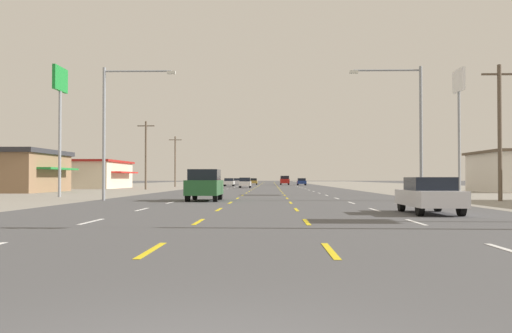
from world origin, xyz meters
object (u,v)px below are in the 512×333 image
(sedan_far_left_midfar, at_px, (229,182))
(pole_sign_left_row_1, at_px, (60,95))
(sedan_inner_left_distant_a, at_px, (253,181))
(sedan_far_right_far, at_px, (302,182))
(suv_inner_left_near, at_px, (205,185))
(suv_inner_right_farther, at_px, (285,180))
(pole_sign_right_row_1, at_px, (459,97))
(sedan_far_right_nearest, at_px, (429,195))
(streetlight_left_row_0, at_px, (113,121))
(streetlight_right_row_0, at_px, (412,121))
(sedan_far_left_farthest, at_px, (237,181))
(hatchback_inner_left_mid, at_px, (245,183))

(sedan_far_left_midfar, xyz_separation_m, pole_sign_left_row_1, (-8.53, -62.62, 7.05))
(sedan_inner_left_distant_a, bearing_deg, sedan_far_right_far, -45.53)
(sedan_inner_left_distant_a, distance_m, pole_sign_left_row_1, 88.18)
(suv_inner_left_near, xyz_separation_m, suv_inner_right_farther, (7.22, 90.15, 0.00))
(sedan_far_right_far, height_order, pole_sign_left_row_1, pole_sign_left_row_1)
(suv_inner_left_near, bearing_deg, pole_sign_right_row_1, 31.08)
(suv_inner_left_near, bearing_deg, sedan_far_right_nearest, -51.79)
(suv_inner_right_farther, height_order, pole_sign_left_row_1, pole_sign_left_row_1)
(streetlight_left_row_0, distance_m, streetlight_right_row_0, 19.19)
(sedan_far_left_midfar, distance_m, streetlight_left_row_0, 69.70)
(pole_sign_left_row_1, relative_size, pole_sign_right_row_1, 0.95)
(sedan_far_left_midfar, relative_size, streetlight_left_row_0, 0.52)
(sedan_far_left_farthest, distance_m, pole_sign_right_row_1, 85.21)
(sedan_far_right_far, distance_m, pole_sign_right_row_1, 72.92)
(pole_sign_left_row_1, bearing_deg, sedan_far_left_midfar, 82.24)
(sedan_far_right_far, bearing_deg, pole_sign_right_row_1, -82.65)
(sedan_far_right_nearest, bearing_deg, sedan_far_left_midfar, 99.50)
(sedan_far_right_nearest, relative_size, streetlight_right_row_0, 0.53)
(sedan_far_right_far, distance_m, sedan_inner_left_distant_a, 14.66)
(sedan_far_right_nearest, bearing_deg, sedan_inner_left_distant_a, 95.44)
(sedan_far_right_nearest, xyz_separation_m, suv_inner_right_farther, (-3.31, 103.53, 0.27))
(pole_sign_right_row_1, bearing_deg, sedan_far_right_far, 97.35)
(sedan_far_left_midfar, xyz_separation_m, suv_inner_right_farther, (10.63, 20.22, 0.27))
(sedan_far_left_farthest, bearing_deg, sedan_far_left_midfar, -90.13)
(sedan_far_left_midfar, distance_m, pole_sign_right_row_1, 62.90)
(suv_inner_left_near, height_order, sedan_far_right_far, suv_inner_left_near)
(sedan_far_left_farthest, bearing_deg, pole_sign_right_row_1, -74.15)
(pole_sign_left_row_1, distance_m, pole_sign_right_row_1, 32.10)
(suv_inner_left_near, height_order, sedan_far_left_farthest, suv_inner_left_near)
(hatchback_inner_left_mid, height_order, sedan_far_left_farthest, hatchback_inner_left_mid)
(streetlight_right_row_0, bearing_deg, suv_inner_right_farther, 93.81)
(suv_inner_right_farther, xyz_separation_m, streetlight_right_row_0, (5.97, -89.74, 4.05))
(hatchback_inner_left_mid, height_order, sedan_far_right_far, hatchback_inner_left_mid)
(suv_inner_right_farther, bearing_deg, sedan_inner_left_distant_a, 148.82)
(suv_inner_right_farther, relative_size, pole_sign_left_row_1, 0.49)
(streetlight_left_row_0, bearing_deg, sedan_far_left_midfar, 87.86)
(pole_sign_left_row_1, bearing_deg, pole_sign_right_row_1, 8.31)
(pole_sign_left_row_1, bearing_deg, sedan_far_right_far, 73.64)
(sedan_far_left_midfar, distance_m, pole_sign_left_row_1, 63.59)
(hatchback_inner_left_mid, relative_size, streetlight_right_row_0, 0.46)
(hatchback_inner_left_mid, distance_m, suv_inner_right_farther, 39.55)
(suv_inner_left_near, xyz_separation_m, streetlight_left_row_0, (-6.00, 0.42, 4.08))
(sedan_inner_left_distant_a, bearing_deg, hatchback_inner_left_mid, -89.92)
(sedan_far_left_farthest, bearing_deg, streetlight_right_row_0, -79.93)
(hatchback_inner_left_mid, distance_m, pole_sign_right_row_1, 44.45)
(pole_sign_right_row_1, bearing_deg, pole_sign_left_row_1, -171.69)
(streetlight_left_row_0, bearing_deg, pole_sign_right_row_1, 24.06)
(suv_inner_right_farther, distance_m, sedan_inner_left_distant_a, 8.13)
(sedan_far_left_midfar, relative_size, sedan_inner_left_distant_a, 1.00)
(suv_inner_left_near, distance_m, pole_sign_right_row_1, 24.24)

